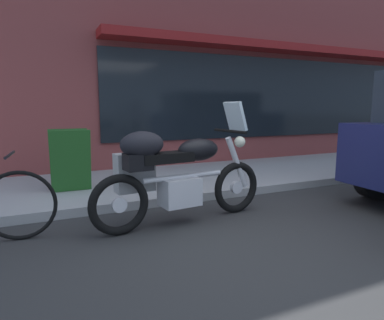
{
  "coord_description": "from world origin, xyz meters",
  "views": [
    {
      "loc": [
        -1.94,
        -2.84,
        1.35
      ],
      "look_at": [
        -0.24,
        0.9,
        0.7
      ],
      "focal_mm": 31.89,
      "sensor_mm": 36.0,
      "label": 1
    }
  ],
  "objects": [
    {
      "name": "storefront_building",
      "position": [
        6.54,
        3.98,
        3.11
      ],
      "size": [
        21.08,
        0.9,
        6.35
      ],
      "color": "brown",
      "rests_on": "ground_plane"
    },
    {
      "name": "touring_motorcycle",
      "position": [
        -0.57,
        0.72,
        0.61
      ],
      "size": [
        2.2,
        0.62,
        1.41
      ],
      "color": "black",
      "rests_on": "ground_plane"
    },
    {
      "name": "sandwich_board_sign",
      "position": [
        -1.52,
        2.36,
        0.57
      ],
      "size": [
        0.55,
        0.41,
        0.9
      ],
      "color": "#1E511E",
      "rests_on": "sidewalk_curb"
    },
    {
      "name": "ground_plane",
      "position": [
        0.0,
        0.0,
        0.0
      ],
      "size": [
        80.0,
        80.0,
        0.0
      ],
      "primitive_type": "plane",
      "color": "#2D2D2D"
    }
  ]
}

